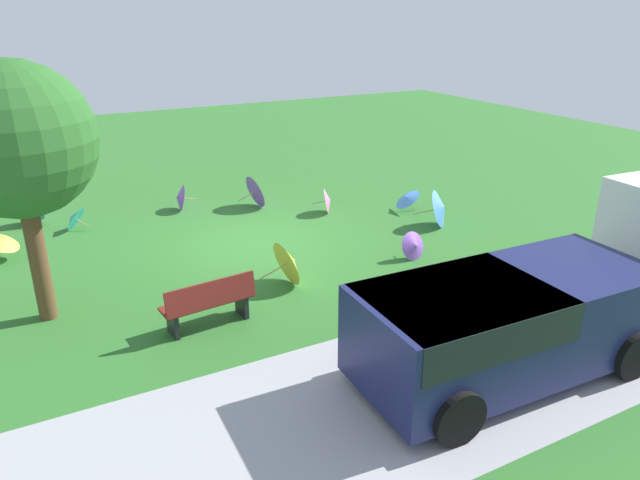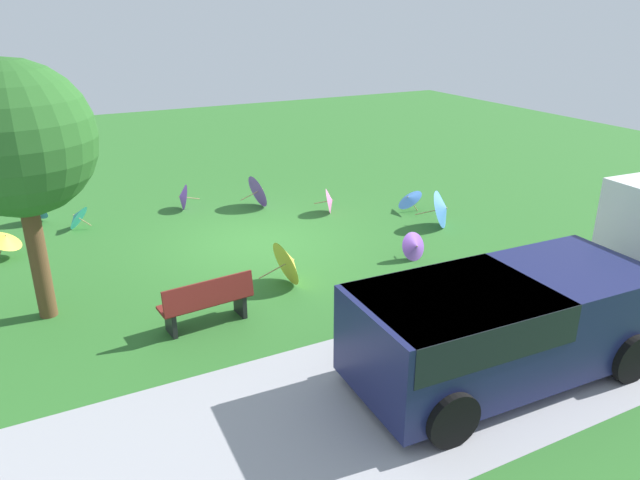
{
  "view_description": "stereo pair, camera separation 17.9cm",
  "coord_description": "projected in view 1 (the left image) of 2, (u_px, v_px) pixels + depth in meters",
  "views": [
    {
      "loc": [
        4.79,
        12.09,
        5.17
      ],
      "look_at": [
        -0.65,
        1.89,
        0.6
      ],
      "focal_mm": 33.39,
      "sensor_mm": 36.0,
      "label": 1
    },
    {
      "loc": [
        4.64,
        12.17,
        5.17
      ],
      "look_at": [
        -0.65,
        1.89,
        0.6
      ],
      "focal_mm": 33.39,
      "sensor_mm": 36.0,
      "label": 2
    }
  ],
  "objects": [
    {
      "name": "van_dark",
      "position": [
        499.0,
        321.0,
        8.62
      ],
      "size": [
        4.66,
        2.25,
        1.53
      ],
      "color": "#191E4C",
      "rests_on": "ground"
    },
    {
      "name": "ground",
      "position": [
        258.0,
        243.0,
        13.92
      ],
      "size": [
        40.0,
        40.0,
        0.0
      ],
      "primitive_type": "plane",
      "color": "#2D6B28"
    },
    {
      "name": "road_strip",
      "position": [
        425.0,
        385.0,
        8.68
      ],
      "size": [
        40.0,
        3.51,
        0.01
      ],
      "primitive_type": "cube",
      "color": "#9E9EA3",
      "rests_on": "ground"
    },
    {
      "name": "parasol_teal_1",
      "position": [
        73.0,
        218.0,
        14.58
      ],
      "size": [
        0.76,
        0.81,
        0.63
      ],
      "color": "tan",
      "rests_on": "ground"
    },
    {
      "name": "parasol_pink_0",
      "position": [
        328.0,
        201.0,
        15.78
      ],
      "size": [
        0.65,
        0.71,
        0.68
      ],
      "color": "tan",
      "rests_on": "ground"
    },
    {
      "name": "parasol_blue_0",
      "position": [
        31.0,
        210.0,
        14.99
      ],
      "size": [
        0.9,
        0.88,
        0.68
      ],
      "color": "tan",
      "rests_on": "ground"
    },
    {
      "name": "parasol_yellow_1",
      "position": [
        2.0,
        240.0,
        12.8
      ],
      "size": [
        1.0,
        1.0,
        0.7
      ],
      "color": "tan",
      "rests_on": "ground"
    },
    {
      "name": "parasol_purple_0",
      "position": [
        179.0,
        198.0,
        15.98
      ],
      "size": [
        0.66,
        0.73,
        0.71
      ],
      "color": "tan",
      "rests_on": "ground"
    },
    {
      "name": "parasol_purple_1",
      "position": [
        415.0,
        246.0,
        12.88
      ],
      "size": [
        0.68,
        0.58,
        0.64
      ],
      "color": "tan",
      "rests_on": "ground"
    },
    {
      "name": "parasol_blue_3",
      "position": [
        441.0,
        208.0,
        14.77
      ],
      "size": [
        1.02,
        1.02,
        0.96
      ],
      "color": "tan",
      "rests_on": "ground"
    },
    {
      "name": "shade_tree",
      "position": [
        16.0,
        142.0,
        9.43
      ],
      "size": [
        2.53,
        2.53,
        4.45
      ],
      "color": "brown",
      "rests_on": "ground"
    },
    {
      "name": "park_bench",
      "position": [
        209.0,
        302.0,
        10.11
      ],
      "size": [
        1.64,
        0.63,
        0.9
      ],
      "color": "maroon",
      "rests_on": "ground"
    },
    {
      "name": "parasol_blue_2",
      "position": [
        407.0,
        198.0,
        15.91
      ],
      "size": [
        0.79,
        0.85,
        0.62
      ],
      "color": "tan",
      "rests_on": "ground"
    },
    {
      "name": "parasol_purple_2",
      "position": [
        257.0,
        191.0,
        16.22
      ],
      "size": [
        0.84,
        0.96,
        0.92
      ],
      "color": "tan",
      "rests_on": "ground"
    },
    {
      "name": "parasol_yellow_0",
      "position": [
        290.0,
        262.0,
        11.69
      ],
      "size": [
        0.92,
        0.96,
        0.95
      ],
      "color": "tan",
      "rests_on": "ground"
    }
  ]
}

